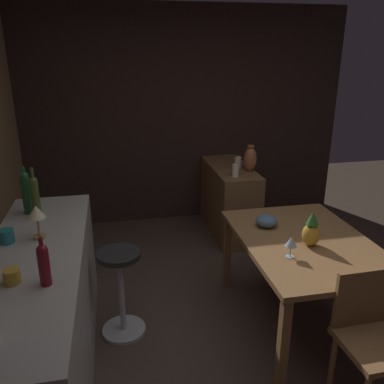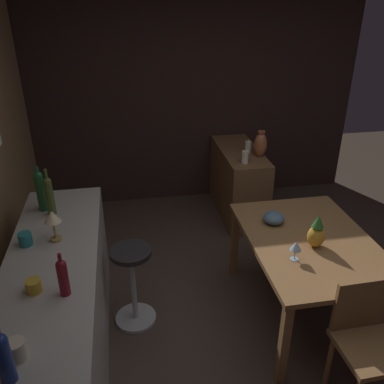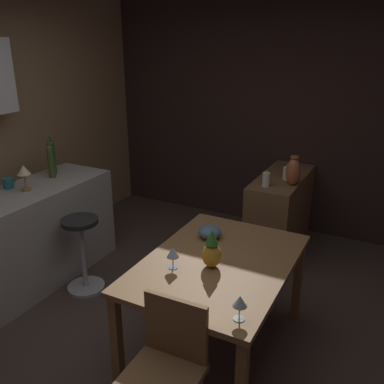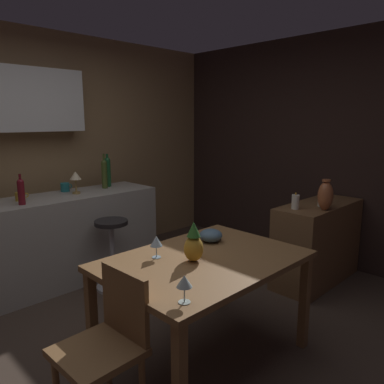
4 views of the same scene
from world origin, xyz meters
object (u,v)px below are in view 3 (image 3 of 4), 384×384
Objects in this scene: wine_glass_right at (240,302)px; counter_lamp at (24,172)px; bar_stool at (83,253)px; wine_bottle_green at (52,156)px; fruit_bowl at (210,232)px; pillar_candle_tall at (266,179)px; chair_near_window at (166,368)px; dining_table at (218,271)px; pillar_candle_short at (287,173)px; vase_copper at (293,171)px; pineapple_centerpiece at (212,251)px; cup_teal at (8,183)px; wine_glass_left at (173,253)px; sideboard_cabinet at (280,212)px; wine_bottle_olive at (51,160)px.

counter_lamp reaches higher than wine_glass_right.
wine_bottle_green is at bearing 59.04° from bar_stool.
wine_glass_right is at bearing -145.40° from fruit_bowl.
pillar_candle_tall is at bearing -4.03° from fruit_bowl.
chair_near_window is at bearing -123.52° from bar_stool.
fruit_bowl reaches higher than dining_table.
wine_bottle_green is at bearing 81.82° from fruit_bowl.
fruit_bowl is 1.73m from counter_lamp.
vase_copper is at bearing -143.74° from pillar_candle_short.
bar_stool is 2.61× the size of pineapple_centerpiece.
dining_table is 4.60× the size of vase_copper.
chair_near_window is 2.49m from pillar_candle_short.
pineapple_centerpiece is at bearing 176.33° from vase_copper.
cup_teal is 0.54× the size of counter_lamp.
dining_table is at bearing -92.43° from counter_lamp.
dining_table is at bearing -91.54° from cup_teal.
counter_lamp is (0.02, -0.20, 0.12)m from cup_teal.
dining_table is 2.16m from wine_bottle_green.
pillar_candle_tall is 1.03× the size of pillar_candle_short.
pillar_candle_tall reaches higher than bar_stool.
pillar_candle_short is at bearing -52.23° from cup_teal.
wine_glass_left is at bearing 173.17° from pillar_candle_short.
cup_teal is at bearing 98.42° from bar_stool.
wine_glass_right is 2.63m from wine_bottle_green.
counter_lamp is at bearing 75.05° from wine_glass_right.
sideboard_cabinet is 0.61m from vase_copper.
bar_stool is at bearing 56.48° from chair_near_window.
cup_teal reaches higher than dining_table.
wine_glass_right is 0.98m from fruit_bowl.
dining_table is 1.55× the size of chair_near_window.
wine_glass_left is 0.65× the size of counter_lamp.
pineapple_centerpiece is at bearing -58.26° from wine_glass_left.
bar_stool is at bearing -81.05° from counter_lamp.
pineapple_centerpiece is 1.48m from pillar_candle_tall.
dining_table reaches higher than bar_stool.
counter_lamp reaches higher than vase_copper.
chair_near_window is at bearing -177.46° from sideboard_cabinet.
wine_glass_left is 0.52× the size of vase_copper.
dining_table is 8.52× the size of pillar_candle_short.
fruit_bowl is 1.30m from vase_copper.
pillar_candle_short is at bearing -8.16° from fruit_bowl.
sideboard_cabinet is 2.40m from wine_bottle_olive.
fruit_bowl is at bearing -3.19° from wine_glass_left.
counter_lamp reaches higher than wine_glass_left.
wine_glass_right is at bearing -112.94° from wine_bottle_olive.
sideboard_cabinet is at bearing 1.62° from pineapple_centerpiece.
wine_bottle_green reaches higher than chair_near_window.
wine_bottle_green is 0.97× the size of wine_bottle_olive.
wine_bottle_olive is at bearing 116.71° from pillar_candle_tall.
chair_near_window is 6.85× the size of cup_teal.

